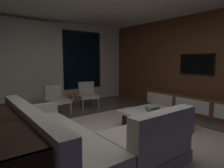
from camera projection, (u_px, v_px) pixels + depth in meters
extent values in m
plane|color=#564C44|center=(117.00, 143.00, 3.45)|extent=(9.20, 9.20, 0.00)
cube|color=silver|center=(45.00, 63.00, 6.16)|extent=(6.60, 0.12, 2.70)
cube|color=black|center=(82.00, 60.00, 6.88)|extent=(1.52, 0.02, 2.02)
cube|color=black|center=(82.00, 60.00, 6.87)|extent=(1.40, 0.03, 1.90)
cube|color=beige|center=(28.00, 65.00, 5.70)|extent=(2.10, 0.12, 2.60)
cube|color=brown|center=(207.00, 64.00, 5.12)|extent=(0.12, 7.80, 2.70)
cube|color=beige|center=(135.00, 139.00, 3.58)|extent=(3.20, 3.80, 0.01)
cube|color=#A49C8C|center=(57.00, 154.00, 2.86)|extent=(0.90, 2.50, 0.18)
cube|color=beige|center=(56.00, 140.00, 2.83)|extent=(0.86, 2.42, 0.24)
cube|color=beige|center=(30.00, 124.00, 2.58)|extent=(0.20, 2.50, 0.40)
cube|color=beige|center=(33.00, 110.00, 3.71)|extent=(0.90, 0.20, 0.18)
cube|color=#A49C8C|center=(143.00, 155.00, 2.82)|extent=(1.10, 0.90, 0.18)
cube|color=beige|center=(143.00, 141.00, 2.79)|extent=(1.07, 0.86, 0.24)
cube|color=beige|center=(164.00, 126.00, 2.48)|extent=(1.10, 0.20, 0.40)
cube|color=beige|center=(29.00, 116.00, 3.09)|extent=(0.10, 0.36, 0.36)
cube|color=#B2A893|center=(47.00, 131.00, 2.42)|extent=(0.10, 0.36, 0.36)
cube|color=black|center=(155.00, 121.00, 4.20)|extent=(1.00, 1.00, 0.30)
cube|color=white|center=(155.00, 113.00, 4.18)|extent=(1.16, 1.16, 0.06)
cube|color=brown|center=(153.00, 110.00, 4.25)|extent=(0.22, 0.19, 0.03)
cube|color=teal|center=(153.00, 109.00, 4.23)|extent=(0.29, 0.16, 0.03)
cube|color=#906949|center=(152.00, 107.00, 4.24)|extent=(0.27, 0.15, 0.02)
cube|color=gray|center=(153.00, 106.00, 4.23)|extent=(0.28, 0.21, 0.03)
cylinder|color=#B2ADA0|center=(99.00, 103.00, 5.79)|extent=(0.04, 0.04, 0.36)
cylinder|color=#B2ADA0|center=(83.00, 105.00, 5.61)|extent=(0.04, 0.04, 0.36)
cylinder|color=#B2ADA0|center=(94.00, 100.00, 6.25)|extent=(0.04, 0.04, 0.36)
cylinder|color=#B2ADA0|center=(79.00, 101.00, 6.06)|extent=(0.04, 0.04, 0.36)
cube|color=beige|center=(88.00, 96.00, 5.91)|extent=(0.66, 0.68, 0.08)
cube|color=beige|center=(86.00, 88.00, 6.10)|extent=(0.49, 0.20, 0.38)
cylinder|color=#B2ADA0|center=(71.00, 108.00, 5.21)|extent=(0.04, 0.04, 0.36)
cylinder|color=#B2ADA0|center=(55.00, 111.00, 4.87)|extent=(0.04, 0.04, 0.36)
cylinder|color=#B2ADA0|center=(61.00, 105.00, 5.56)|extent=(0.04, 0.04, 0.36)
cylinder|color=#B2ADA0|center=(45.00, 108.00, 5.22)|extent=(0.04, 0.04, 0.36)
cube|color=beige|center=(58.00, 101.00, 5.19)|extent=(0.62, 0.64, 0.08)
cube|color=beige|center=(53.00, 92.00, 5.33)|extent=(0.49, 0.15, 0.38)
cylinder|color=#BF4C1E|center=(70.00, 103.00, 5.61)|extent=(0.03, 0.03, 0.46)
cylinder|color=#BF4C1E|center=(76.00, 102.00, 5.73)|extent=(0.03, 0.03, 0.46)
cylinder|color=#BF4C1E|center=(71.00, 102.00, 5.75)|extent=(0.03, 0.03, 0.46)
cylinder|color=#BF4C1E|center=(73.00, 95.00, 5.64)|extent=(0.32, 0.32, 0.02)
cube|color=brown|center=(196.00, 105.00, 5.17)|extent=(0.44, 3.10, 0.52)
cube|color=white|center=(191.00, 106.00, 5.02)|extent=(0.02, 0.93, 0.33)
cube|color=white|center=(159.00, 99.00, 5.85)|extent=(0.02, 0.93, 0.33)
cube|color=#C0488B|center=(224.00, 117.00, 4.59)|extent=(0.03, 0.04, 0.18)
cube|color=#71D5D8|center=(218.00, 116.00, 4.69)|extent=(0.03, 0.04, 0.17)
cube|color=black|center=(196.00, 64.00, 5.25)|extent=(0.04, 0.96, 0.56)
cube|color=black|center=(196.00, 64.00, 5.25)|extent=(0.05, 0.92, 0.52)
cube|color=black|center=(4.00, 123.00, 2.30)|extent=(0.40, 2.10, 0.04)
cube|color=black|center=(6.00, 151.00, 2.34)|extent=(0.38, 0.03, 0.74)
cube|color=silver|center=(10.00, 167.00, 2.19)|extent=(0.18, 0.04, 0.23)
cube|color=white|center=(6.00, 159.00, 2.36)|extent=(0.18, 0.04, 0.22)
cube|color=silver|center=(4.00, 152.00, 2.52)|extent=(0.18, 0.04, 0.23)
cube|color=silver|center=(1.00, 146.00, 2.69)|extent=(0.18, 0.04, 0.23)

